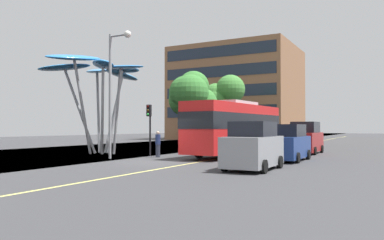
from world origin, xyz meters
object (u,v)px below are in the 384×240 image
(traffic_light_kerb_near, at_px, (149,119))
(red_bus, at_px, (236,126))
(car_parked_mid, at_px, (288,144))
(car_parked_near, at_px, (253,147))
(traffic_light_island_mid, at_px, (201,120))
(pedestrian, at_px, (158,144))
(leaf_sculpture, at_px, (99,72))
(car_parked_far, at_px, (306,139))
(street_lamp, at_px, (115,79))
(traffic_light_kerb_far, at_px, (183,117))

(traffic_light_kerb_near, bearing_deg, red_bus, 31.69)
(car_parked_mid, bearing_deg, car_parked_near, -92.06)
(traffic_light_island_mid, distance_m, pedestrian, 8.62)
(leaf_sculpture, height_order, pedestrian, leaf_sculpture)
(car_parked_far, distance_m, street_lamp, 14.84)
(traffic_light_island_mid, distance_m, car_parked_far, 9.00)
(car_parked_near, xyz_separation_m, pedestrian, (-8.02, 4.09, -0.19))
(leaf_sculpture, relative_size, street_lamp, 1.20)
(car_parked_far, bearing_deg, pedestrian, -133.30)
(traffic_light_kerb_far, relative_size, pedestrian, 2.20)
(car_parked_near, height_order, pedestrian, car_parked_near)
(leaf_sculpture, bearing_deg, traffic_light_kerb_near, -6.62)
(traffic_light_kerb_far, xyz_separation_m, traffic_light_island_mid, (-0.20, 3.57, -0.11))
(red_bus, bearing_deg, street_lamp, -133.16)
(traffic_light_kerb_far, relative_size, car_parked_mid, 0.83)
(car_parked_near, height_order, street_lamp, street_lamp)
(traffic_light_kerb_near, bearing_deg, leaf_sculpture, 173.38)
(traffic_light_island_mid, bearing_deg, traffic_light_kerb_near, -89.87)
(red_bus, xyz_separation_m, traffic_light_island_mid, (-5.10, 4.75, 0.58))
(car_parked_far, xyz_separation_m, pedestrian, (-7.83, -8.31, -0.25))
(pedestrian, bearing_deg, car_parked_mid, 10.22)
(car_parked_mid, bearing_deg, traffic_light_kerb_far, 159.92)
(leaf_sculpture, height_order, traffic_light_kerb_far, leaf_sculpture)
(traffic_light_kerb_far, bearing_deg, traffic_light_kerb_near, -92.38)
(traffic_light_kerb_far, height_order, car_parked_far, traffic_light_kerb_far)
(traffic_light_kerb_near, bearing_deg, traffic_light_island_mid, 90.13)
(car_parked_near, relative_size, car_parked_far, 0.87)
(leaf_sculpture, height_order, street_lamp, street_lamp)
(traffic_light_kerb_near, relative_size, car_parked_near, 0.89)
(traffic_light_island_mid, bearing_deg, red_bus, -42.98)
(leaf_sculpture, distance_m, street_lamp, 5.77)
(street_lamp, relative_size, pedestrian, 4.60)
(leaf_sculpture, xyz_separation_m, car_parked_far, (13.89, 7.24, -5.07))
(traffic_light_kerb_near, height_order, traffic_light_kerb_far, traffic_light_kerb_far)
(red_bus, relative_size, leaf_sculpture, 1.13)
(red_bus, bearing_deg, traffic_light_island_mid, 137.02)
(traffic_light_kerb_near, relative_size, traffic_light_island_mid, 0.97)
(street_lamp, bearing_deg, red_bus, 46.84)
(red_bus, height_order, traffic_light_island_mid, red_bus)
(car_parked_mid, distance_m, car_parked_far, 6.84)
(red_bus, xyz_separation_m, traffic_light_kerb_far, (-4.90, 1.18, 0.69))
(car_parked_mid, relative_size, pedestrian, 2.64)
(traffic_light_kerb_near, distance_m, traffic_light_kerb_far, 4.33)
(car_parked_near, bearing_deg, pedestrian, 152.95)
(traffic_light_kerb_near, relative_size, street_lamp, 0.44)
(traffic_light_kerb_near, relative_size, car_parked_mid, 0.77)
(car_parked_mid, distance_m, pedestrian, 8.35)
(traffic_light_island_mid, relative_size, car_parked_near, 0.92)
(traffic_light_kerb_far, relative_size, car_parked_near, 0.96)
(leaf_sculpture, bearing_deg, traffic_light_kerb_far, 35.58)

